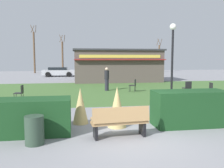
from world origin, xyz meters
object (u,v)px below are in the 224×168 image
(trash_bin, at_px, (34,130))
(parked_car_center_slot, at_px, (98,71))
(cafe_chair_north, at_px, (134,84))
(person_strolling, at_px, (107,79))
(food_kiosk, at_px, (117,65))
(cafe_chair_center, at_px, (213,89))
(parked_car_west_slot, at_px, (59,71))
(lamppost_mid, at_px, (172,53))
(cafe_chair_east, at_px, (187,87))
(park_bench, at_px, (120,122))
(cafe_chair_west, at_px, (20,92))
(tree_left_bg, at_px, (63,57))
(tree_right_bg, at_px, (34,52))
(parked_car_east_slot, at_px, (139,71))
(tree_center_bg, at_px, (159,58))

(trash_bin, height_order, parked_car_center_slot, parked_car_center_slot)
(cafe_chair_north, relative_size, person_strolling, 0.53)
(food_kiosk, height_order, cafe_chair_center, food_kiosk)
(parked_car_west_slot, bearing_deg, cafe_chair_north, -68.85)
(lamppost_mid, bearing_deg, cafe_chair_east, 43.47)
(park_bench, distance_m, cafe_chair_west, 8.13)
(person_strolling, height_order, tree_left_bg, tree_left_bg)
(lamppost_mid, bearing_deg, tree_right_bg, 112.86)
(tree_right_bg, bearing_deg, cafe_chair_center, -61.62)
(trash_bin, distance_m, parked_car_center_slot, 25.95)
(cafe_chair_north, relative_size, tree_right_bg, 0.12)
(trash_bin, relative_size, food_kiosk, 0.09)
(lamppost_mid, relative_size, cafe_chair_west, 4.77)
(lamppost_mid, bearing_deg, parked_car_east_slot, 79.92)
(parked_car_center_slot, bearing_deg, cafe_chair_center, -75.00)
(cafe_chair_west, xyz_separation_m, tree_left_bg, (1.21, 25.16, 2.10))
(parked_car_west_slot, bearing_deg, trash_bin, -88.14)
(trash_bin, bearing_deg, cafe_chair_center, 35.81)
(park_bench, bearing_deg, cafe_chair_west, 121.59)
(food_kiosk, relative_size, cafe_chair_east, 9.99)
(cafe_chair_center, height_order, tree_right_bg, tree_right_bg)
(tree_right_bg, bearing_deg, cafe_chair_east, -62.58)
(parked_car_east_slot, relative_size, tree_left_bg, 0.73)
(lamppost_mid, relative_size, person_strolling, 2.51)
(cafe_chair_west, bearing_deg, tree_center_bg, 56.58)
(cafe_chair_east, relative_size, cafe_chair_north, 1.00)
(parked_car_west_slot, xyz_separation_m, tree_left_bg, (0.21, 6.71, 1.98))
(cafe_chair_center, bearing_deg, cafe_chair_west, 178.12)
(parked_car_east_slot, bearing_deg, tree_right_bg, 152.21)
(trash_bin, bearing_deg, park_bench, 4.97)
(park_bench, xyz_separation_m, parked_car_east_slot, (7.52, 25.37, 0.16))
(person_strolling, relative_size, tree_right_bg, 0.22)
(trash_bin, relative_size, parked_car_east_slot, 0.18)
(lamppost_mid, xyz_separation_m, parked_car_east_slot, (3.46, 19.46, -2.02))
(trash_bin, xyz_separation_m, parked_car_west_slot, (-0.83, 25.58, 0.25))
(lamppost_mid, bearing_deg, cafe_chair_center, 12.61)
(cafe_chair_center, bearing_deg, cafe_chair_east, 136.92)
(trash_bin, height_order, cafe_chair_center, cafe_chair_center)
(tree_right_bg, distance_m, tree_center_bg, 20.67)
(cafe_chair_north, height_order, parked_car_west_slot, parked_car_west_slot)
(lamppost_mid, distance_m, tree_right_bg, 29.71)
(lamppost_mid, bearing_deg, cafe_chair_west, 173.04)
(food_kiosk, xyz_separation_m, cafe_chair_center, (3.92, -10.94, -1.11))
(food_kiosk, xyz_separation_m, tree_right_bg, (-10.52, 15.78, 1.75))
(food_kiosk, height_order, cafe_chair_east, food_kiosk)
(park_bench, distance_m, trash_bin, 2.43)
(park_bench, distance_m, person_strolling, 10.60)
(food_kiosk, bearing_deg, cafe_chair_center, -70.31)
(trash_bin, relative_size, person_strolling, 0.47)
(cafe_chair_east, height_order, parked_car_east_slot, parked_car_east_slot)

